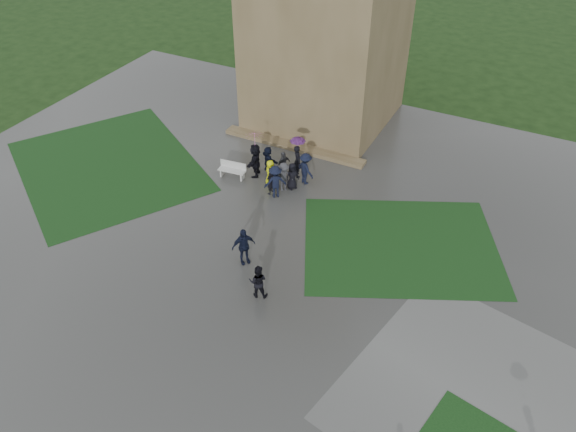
% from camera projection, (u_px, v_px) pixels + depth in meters
% --- Properties ---
extents(ground, '(120.00, 120.00, 0.00)m').
position_uv_depth(ground, '(191.00, 253.00, 26.08)').
color(ground, black).
extents(plaza, '(34.00, 34.00, 0.02)m').
position_uv_depth(plaza, '(214.00, 229.00, 27.47)').
color(plaza, '#353432').
rests_on(plaza, ground).
extents(lawn_inset_left, '(14.10, 13.46, 0.01)m').
position_uv_depth(lawn_inset_left, '(108.00, 166.00, 31.92)').
color(lawn_inset_left, black).
rests_on(lawn_inset_left, plaza).
extents(lawn_inset_right, '(11.12, 10.15, 0.01)m').
position_uv_depth(lawn_inset_right, '(400.00, 245.00, 26.51)').
color(lawn_inset_right, black).
rests_on(lawn_inset_right, plaza).
extents(tower_plinth, '(9.00, 0.80, 0.22)m').
position_uv_depth(tower_plinth, '(293.00, 146.00, 33.43)').
color(tower_plinth, brown).
rests_on(tower_plinth, plaza).
extents(bench, '(1.58, 0.66, 0.89)m').
position_uv_depth(bench, '(232.00, 170.00, 30.78)').
color(bench, silver).
rests_on(bench, plaza).
extents(visitor_cluster, '(4.00, 3.30, 2.66)m').
position_uv_depth(visitor_cluster, '(276.00, 165.00, 30.10)').
color(visitor_cluster, black).
rests_on(visitor_cluster, plaza).
extents(pedestrian_mid, '(1.17, 1.25, 1.88)m').
position_uv_depth(pedestrian_mid, '(244.00, 246.00, 25.02)').
color(pedestrian_mid, black).
rests_on(pedestrian_mid, plaza).
extents(pedestrian_near, '(0.90, 0.70, 1.63)m').
position_uv_depth(pedestrian_near, '(258.00, 281.00, 23.46)').
color(pedestrian_near, black).
rests_on(pedestrian_near, plaza).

